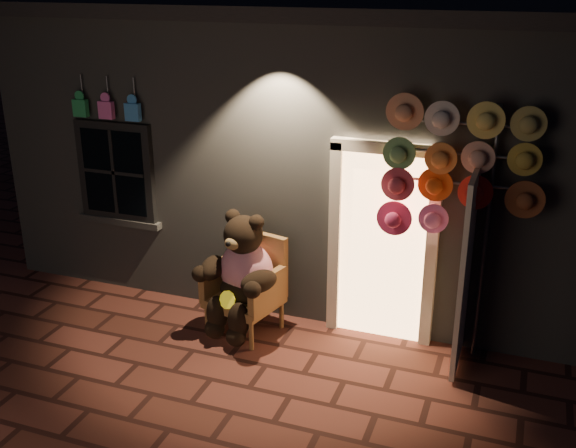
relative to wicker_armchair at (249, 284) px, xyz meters
The scene contains 5 objects.
ground 1.22m from the wicker_armchair, 87.52° to the right, with size 60.00×60.00×0.00m, color #5C2B23.
shop_building 3.14m from the wicker_armchair, 89.04° to the left, with size 7.30×5.95×3.51m.
wicker_armchair is the anchor object (origin of this frame).
teddy_bear 0.23m from the wicker_armchair, 98.68° to the right, with size 0.97×0.85×1.37m.
hat_rack 2.58m from the wicker_armchair, ahead, with size 1.51×0.22×2.66m.
Camera 1 is at (2.68, -5.08, 3.81)m, focal length 42.00 mm.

